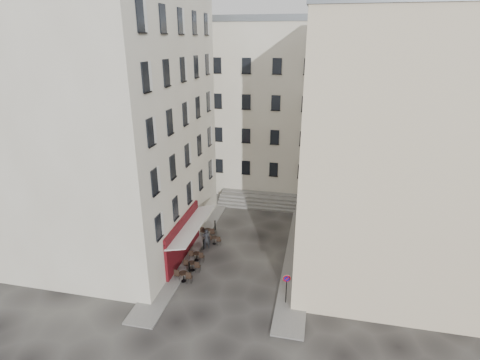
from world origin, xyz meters
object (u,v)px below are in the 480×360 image
(no_parking_sign, at_px, (287,284))
(bistro_table_a, at_px, (184,276))
(bistro_table_b, at_px, (192,265))
(pedestrian, at_px, (206,239))

(no_parking_sign, xyz_separation_m, bistro_table_a, (-7.44, 0.89, -1.11))
(no_parking_sign, height_order, bistro_table_b, no_parking_sign)
(no_parking_sign, relative_size, pedestrian, 1.27)
(no_parking_sign, distance_m, pedestrian, 9.18)
(no_parking_sign, distance_m, bistro_table_a, 7.58)
(no_parking_sign, distance_m, bistro_table_b, 7.72)
(no_parking_sign, bearing_deg, bistro_table_a, 159.44)
(bistro_table_b, height_order, pedestrian, pedestrian)
(bistro_table_b, xyz_separation_m, pedestrian, (0.09, 3.37, 0.42))
(no_parking_sign, relative_size, bistro_table_b, 1.73)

